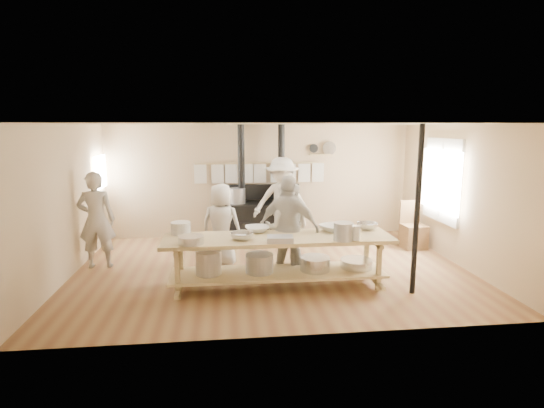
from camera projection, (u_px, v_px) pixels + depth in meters
name	position (u px, v px, depth m)	size (l,w,h in m)	color
ground	(272.00, 269.00, 7.71)	(7.00, 7.00, 0.00)	brown
room_shell	(272.00, 181.00, 7.41)	(7.00, 7.00, 7.00)	tan
window_right	(442.00, 180.00, 8.40)	(0.09, 1.50, 1.65)	beige
left_opening	(100.00, 172.00, 9.00)	(0.00, 0.90, 0.90)	white
stove	(261.00, 217.00, 9.68)	(1.90, 0.75, 2.60)	black
towel_rail	(260.00, 171.00, 9.77)	(3.00, 0.04, 0.47)	tan
back_wall_shelf	(323.00, 150.00, 9.88)	(0.63, 0.14, 0.32)	tan
prep_table	(278.00, 257.00, 6.73)	(3.60, 0.90, 0.85)	tan
support_post	(417.00, 211.00, 6.38)	(0.08, 0.08, 2.60)	black
cook_far_left	(96.00, 220.00, 7.67)	(0.65, 0.42, 1.78)	beige
cook_left	(287.00, 230.00, 7.23)	(0.80, 0.62, 1.64)	beige
cook_center	(221.00, 225.00, 7.79)	(0.75, 0.49, 1.54)	beige
cook_right	(289.00, 228.00, 7.08)	(1.04, 0.43, 1.77)	beige
cook_by_window	(282.00, 202.00, 9.15)	(1.23, 0.71, 1.91)	beige
chair	(413.00, 234.00, 9.03)	(0.49, 0.49, 0.99)	brown
bowl_white_a	(257.00, 229.00, 6.96)	(0.39, 0.39, 0.10)	white
bowl_steel_a	(242.00, 236.00, 6.48)	(0.36, 0.36, 0.11)	silver
bowl_white_b	(334.00, 228.00, 7.01)	(0.43, 0.43, 0.11)	white
bowl_steel_b	(367.00, 226.00, 7.13)	(0.35, 0.35, 0.11)	silver
roasting_pan	(280.00, 239.00, 6.35)	(0.39, 0.26, 0.09)	#B2B2B7
mixing_bowl_large	(191.00, 240.00, 6.25)	(0.38, 0.38, 0.12)	silver
bucket_galv	(343.00, 231.00, 6.43)	(0.30, 0.30, 0.28)	gray
deep_bowl_enamel	(181.00, 228.00, 6.81)	(0.31, 0.31, 0.20)	white
pitcher	(356.00, 233.00, 6.46)	(0.14, 0.14, 0.22)	white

